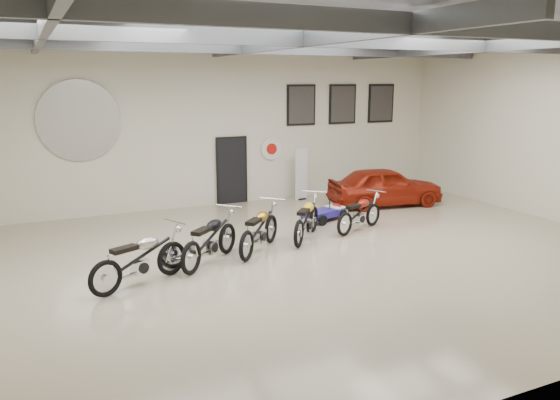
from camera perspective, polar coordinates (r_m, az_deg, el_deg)
name	(u,v)px	position (r m, az deg, el deg)	size (l,w,h in m)	color
floor	(303,258)	(12.36, 2.37, -6.08)	(16.00, 12.00, 0.01)	tan
ceiling	(305,26)	(11.77, 2.60, 17.68)	(16.00, 12.00, 0.01)	slate
back_wall	(215,126)	(17.32, -6.79, 7.66)	(16.00, 0.02, 5.00)	beige
ceiling_beams	(305,39)	(11.75, 2.58, 16.46)	(15.80, 11.80, 0.32)	#55575C
door	(232,171)	(17.62, -5.08, 3.02)	(0.92, 0.08, 2.10)	black
logo_plaque	(79,121)	(16.44, -20.23, 7.78)	(2.30, 0.06, 1.16)	silver
poster_left	(301,105)	(18.41, 2.23, 9.89)	(1.05, 0.08, 1.35)	black
poster_mid	(342,104)	(19.19, 6.54, 9.92)	(1.05, 0.08, 1.35)	black
poster_right	(381,103)	(20.07, 10.50, 9.91)	(1.05, 0.08, 1.35)	black
oil_sign	(271,149)	(18.04, -0.92, 5.38)	(0.72, 0.10, 0.72)	white
banner_stand	(301,173)	(18.14, 2.25, 2.80)	(0.48, 0.19, 1.77)	white
motorcycle_silver	(140,257)	(10.95, -14.46, -5.83)	(2.18, 0.68, 1.13)	silver
motorcycle_black	(210,238)	(11.95, -7.34, -3.99)	(2.18, 0.68, 1.13)	silver
motorcycle_gold	(259,228)	(12.67, -2.18, -2.97)	(2.15, 0.67, 1.12)	silver
motorcycle_yellow	(307,218)	(13.64, 2.79, -1.90)	(2.10, 0.65, 1.09)	silver
motorcycle_red	(359,212)	(14.56, 8.31, -1.29)	(1.91, 0.59, 0.99)	silver
go_kart	(328,209)	(15.65, 5.06, -0.99)	(1.64, 0.74, 0.59)	navy
vintage_car	(385,186)	(17.63, 10.92, 1.43)	(3.64, 1.47, 1.24)	maroon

